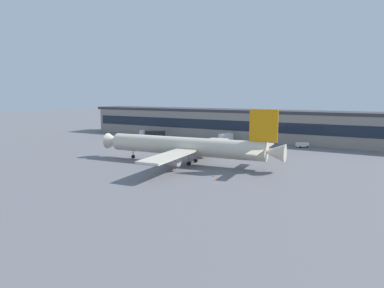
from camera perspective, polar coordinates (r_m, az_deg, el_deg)
name	(u,v)px	position (r m, az deg, el deg)	size (l,w,h in m)	color
ground_plane	(178,161)	(100.53, -2.33, -2.84)	(600.00, 600.00, 0.00)	slate
terminal_building	(247,124)	(149.63, 9.11, 3.21)	(159.26, 14.92, 12.82)	gray
airliner	(188,146)	(96.09, -0.69, -0.41)	(54.72, 46.92, 15.63)	beige
follow_me_car	(302,145)	(131.98, 17.79, -0.08)	(4.41, 4.50, 1.85)	white
stair_truck	(226,137)	(139.78, 5.61, 1.09)	(4.51, 6.46, 3.55)	white
crew_van	(142,133)	(161.73, -8.28, 1.84)	(4.59, 5.58, 2.55)	white
fuel_truck	(156,134)	(152.40, -6.04, 1.64)	(8.81, 5.99, 3.35)	black
traffic_cone_0	(155,171)	(86.07, -6.10, -4.55)	(0.55, 0.55, 0.68)	#F2590C
traffic_cone_1	(214,175)	(81.92, 3.67, -5.20)	(0.50, 0.50, 0.62)	#F2590C
traffic_cone_2	(128,161)	(100.15, -10.55, -2.86)	(0.45, 0.45, 0.56)	#F2590C
traffic_cone_3	(173,168)	(89.04, -3.19, -4.07)	(0.58, 0.58, 0.73)	#F2590C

